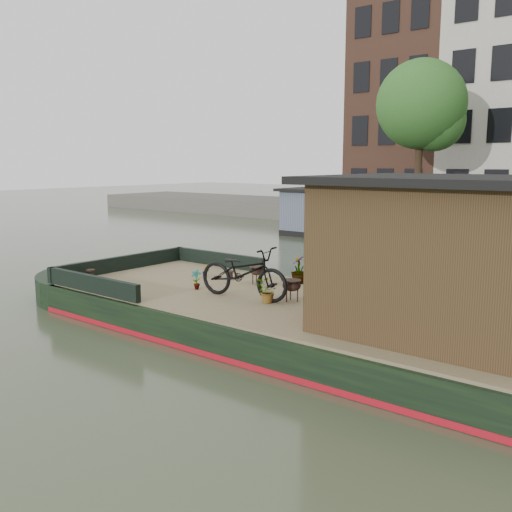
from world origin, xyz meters
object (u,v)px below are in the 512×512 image
Objects in this scene: bicycle at (244,272)px; dinghy at (366,246)px; cabin at (451,254)px; potted_plant_a at (196,280)px; brazier_front at (292,291)px; brazier_rear at (257,275)px.

dinghy is at bearing 7.95° from bicycle.
cabin is at bearing -129.40° from dinghy.
potted_plant_a is 2.19m from brazier_front.
brazier_rear is (-4.53, 0.84, -1.03)m from cabin.
bicycle is at bearing -156.78° from brazier_front.
cabin reaches higher than brazier_front.
potted_plant_a is 9.99m from dinghy.
brazier_rear is 8.88m from dinghy.
potted_plant_a is at bearing -169.50° from brazier_front.
brazier_rear is 0.13× the size of dinghy.
cabin is 4.72m from brazier_rear.
potted_plant_a is at bearing -156.17° from dinghy.
potted_plant_a reaches higher than dinghy.
brazier_front reaches higher than potted_plant_a.
cabin is at bearing -0.12° from brazier_front.
bicycle reaches higher than brazier_front.
dinghy is (-1.31, 9.88, -0.55)m from potted_plant_a.
brazier_rear reaches higher than dinghy.
brazier_rear is at bearing 169.48° from cabin.
brazier_front is 1.73m from brazier_rear.
dinghy is (-2.59, 9.86, -0.86)m from bicycle.
potted_plant_a is at bearing -175.66° from cabin.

